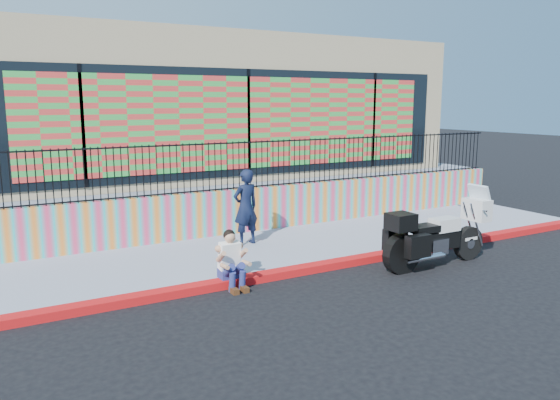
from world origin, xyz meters
TOP-DOWN VIEW (x-y plane):
  - ground at (0.00, 0.00)m, footprint 90.00×90.00m
  - red_curb at (0.00, 0.00)m, footprint 16.00×0.30m
  - sidewalk at (0.00, 1.65)m, footprint 16.00×3.00m
  - mural_wall at (0.00, 3.25)m, footprint 16.00×0.20m
  - metal_fence at (0.00, 3.25)m, footprint 15.80×0.04m
  - elevated_platform at (0.00, 8.35)m, footprint 16.00×10.00m
  - storefront_building at (0.00, 8.13)m, footprint 14.00×8.06m
  - police_motorcycle at (1.82, -0.94)m, footprint 2.64×0.87m
  - police_officer at (-1.08, 2.12)m, footprint 0.69×0.50m
  - seated_man at (-2.43, -0.13)m, footprint 0.54×0.71m

SIDE VIEW (x-z plane):
  - ground at x=0.00m, z-range 0.00..0.00m
  - red_curb at x=0.00m, z-range 0.00..0.15m
  - sidewalk at x=0.00m, z-range 0.00..0.15m
  - seated_man at x=-2.43m, z-range -0.08..0.98m
  - elevated_platform at x=0.00m, z-range 0.00..1.25m
  - police_motorcycle at x=1.82m, z-range -0.13..1.51m
  - mural_wall at x=0.00m, z-range 0.15..1.25m
  - police_officer at x=-1.08m, z-range 0.15..1.90m
  - metal_fence at x=0.00m, z-range 1.25..2.45m
  - storefront_building at x=0.00m, z-range 1.25..5.25m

